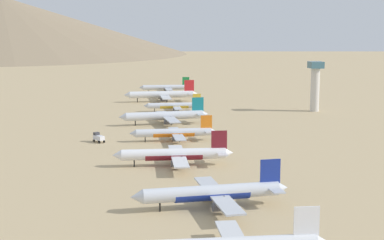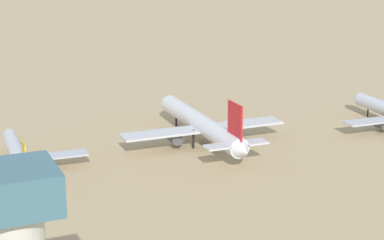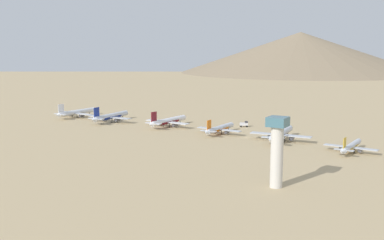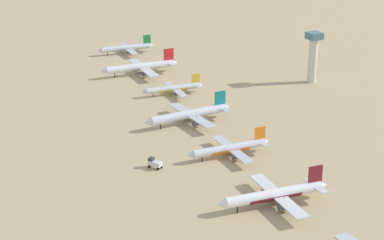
{
  "view_description": "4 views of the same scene",
  "coord_description": "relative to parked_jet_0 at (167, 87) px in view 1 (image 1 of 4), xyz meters",
  "views": [
    {
      "loc": [
        33.31,
        250.29,
        47.62
      ],
      "look_at": [
        -7.96,
        -2.72,
        4.85
      ],
      "focal_mm": 54.26,
      "sensor_mm": 36.0,
      "label": 1
    },
    {
      "loc": [
        -137.83,
        -42.35,
        45.96
      ],
      "look_at": [
        -7.11,
        -98.78,
        6.2
      ],
      "focal_mm": 64.25,
      "sensor_mm": 36.0,
      "label": 2
    },
    {
      "loc": [
        -248.05,
        -109.68,
        53.29
      ],
      "look_at": [
        4.18,
        39.83,
        6.85
      ],
      "focal_mm": 43.52,
      "sensor_mm": 36.0,
      "label": 3
    },
    {
      "loc": [
        112.28,
        218.93,
        100.73
      ],
      "look_at": [
        5.94,
        -9.47,
        6.02
      ],
      "focal_mm": 59.16,
      "sensor_mm": 36.0,
      "label": 4
    }
  ],
  "objects": [
    {
      "name": "parked_jet_0",
      "position": [
        0.0,
        0.0,
        0.0
      ],
      "size": [
        37.17,
        30.17,
        10.72
      ],
      "color": "silver",
      "rests_on": "ground"
    },
    {
      "name": "parked_jet_2",
      "position": [
        5.98,
        87.82,
        -0.42
      ],
      "size": [
        33.24,
        27.0,
        9.59
      ],
      "color": "silver",
      "rests_on": "ground"
    },
    {
      "name": "parked_jet_5",
      "position": [
        22.16,
        210.05,
        0.34
      ],
      "size": [
        41.14,
        33.44,
        11.86
      ],
      "color": "white",
      "rests_on": "ground"
    },
    {
      "name": "control_tower",
      "position": [
        -69.89,
        99.55,
        11.68
      ],
      "size": [
        7.2,
        7.2,
        27.23
      ],
      "color": "beige",
      "rests_on": "ground"
    },
    {
      "name": "parked_jet_6",
      "position": [
        18.24,
        256.55,
        0.46
      ],
      "size": [
        42.42,
        34.45,
        12.23
      ],
      "color": "silver",
      "rests_on": "ground"
    },
    {
      "name": "parked_jet_4",
      "position": [
        16.77,
        168.45,
        -0.15
      ],
      "size": [
        36.0,
        29.18,
        10.4
      ],
      "color": "silver",
      "rests_on": "ground"
    },
    {
      "name": "parked_jet_1",
      "position": [
        8.24,
        47.55,
        0.84
      ],
      "size": [
        45.7,
        37.03,
        13.2
      ],
      "color": "silver",
      "rests_on": "ground"
    },
    {
      "name": "service_truck",
      "position": [
        47.53,
        165.92,
        -1.53
      ],
      "size": [
        4.98,
        5.68,
        3.9
      ],
      "color": "silver",
      "rests_on": "ground"
    },
    {
      "name": "desert_hill_1",
      "position": [
        193.68,
        -555.33,
        41.26
      ],
      "size": [
        580.99,
        580.99,
        89.74
      ],
      "primitive_type": "cone",
      "color": "#8C775B",
      "rests_on": "ground"
    },
    {
      "name": "ground_plane",
      "position": [
        13.86,
        149.24,
        -3.61
      ],
      "size": [
        1800.0,
        1800.0,
        0.0
      ],
      "primitive_type": "plane",
      "color": "tan"
    },
    {
      "name": "parked_jet_3",
      "position": [
        15.72,
        128.56,
        0.61
      ],
      "size": [
        43.51,
        35.4,
        12.54
      ],
      "color": "silver",
      "rests_on": "ground"
    }
  ]
}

